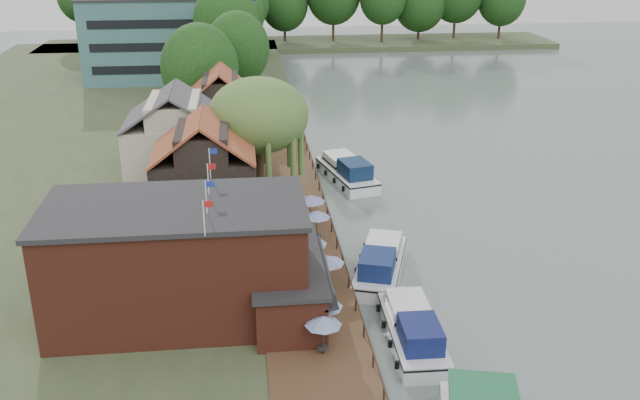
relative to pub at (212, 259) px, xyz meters
name	(u,v)px	position (x,y,z in m)	size (l,w,h in m)	color
ground	(430,305)	(14.00, 1.00, -4.65)	(260.00, 260.00, 0.00)	slate
land_bank	(73,152)	(-16.00, 36.00, -4.15)	(50.00, 140.00, 1.00)	#384728
quay_deck	(297,234)	(6.00, 11.00, -3.60)	(6.00, 50.00, 0.10)	#47301E
quay_rail	(331,225)	(8.70, 11.50, -3.15)	(0.20, 49.00, 1.00)	black
pub	(212,259)	(0.00, 0.00, 0.00)	(20.00, 11.00, 7.30)	maroon
hotel_block	(172,37)	(-8.00, 71.00, 2.50)	(25.40, 12.40, 12.30)	#38666B
cottage_a	(204,169)	(-1.00, 15.00, 0.60)	(8.60, 7.60, 8.50)	black
cottage_b	(176,135)	(-4.00, 25.00, 0.60)	(9.60, 8.60, 8.50)	beige
cottage_c	(222,109)	(0.00, 34.00, 0.60)	(7.60, 7.60, 8.50)	black
willow	(259,138)	(3.50, 20.00, 1.56)	(8.60, 8.60, 10.43)	#476B2D
umbrella_0	(323,335)	(6.16, -5.39, -2.36)	(2.08, 2.08, 2.38)	navy
umbrella_1	(323,317)	(6.37, -3.45, -2.36)	(2.31, 2.31, 2.38)	navy
umbrella_2	(312,293)	(6.00, -0.63, -2.36)	(2.18, 2.18, 2.38)	navy
umbrella_3	(327,272)	(7.27, 2.09, -2.36)	(2.30, 2.30, 2.38)	navy
umbrella_4	(310,253)	(6.42, 5.08, -2.36)	(2.43, 2.43, 2.38)	#1B3695
umbrella_5	(317,225)	(7.40, 9.72, -2.36)	(2.08, 2.08, 2.38)	navy
umbrella_6	(310,209)	(7.22, 12.97, -2.36)	(2.40, 2.40, 2.38)	#1A1D93
cruiser_0	(413,325)	(11.80, -3.21, -3.44)	(3.22, 9.96, 2.42)	silver
cruiser_1	(380,259)	(11.50, 5.61, -3.40)	(3.31, 10.22, 2.49)	silver
cruiser_2	(347,168)	(11.93, 25.18, -3.33)	(3.47, 10.72, 2.63)	white
bank_tree_0	(200,75)	(-2.54, 43.38, 2.30)	(8.92, 8.92, 11.90)	#143811
bank_tree_1	(238,61)	(1.81, 50.88, 2.49)	(8.00, 8.00, 12.28)	#143811
bank_tree_2	(227,40)	(0.36, 59.30, 3.79)	(8.69, 8.69, 14.88)	#143811
bank_tree_3	(217,21)	(-1.45, 79.83, 3.60)	(8.01, 8.01, 14.51)	#143811
bank_tree_4	(238,21)	(1.99, 86.29, 2.64)	(8.97, 8.97, 12.58)	#143811
bank_tree_5	(247,15)	(3.50, 93.39, 2.89)	(8.16, 8.16, 13.08)	#143811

